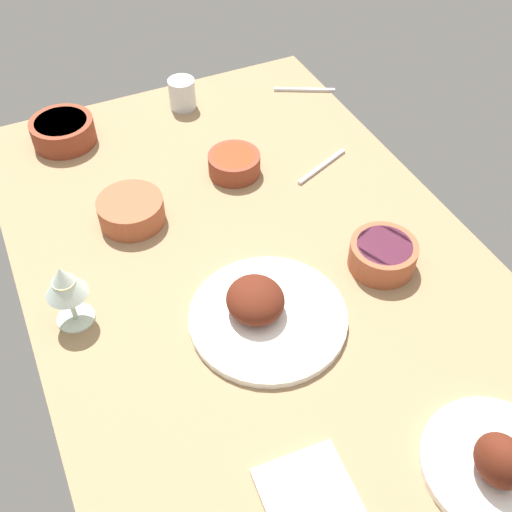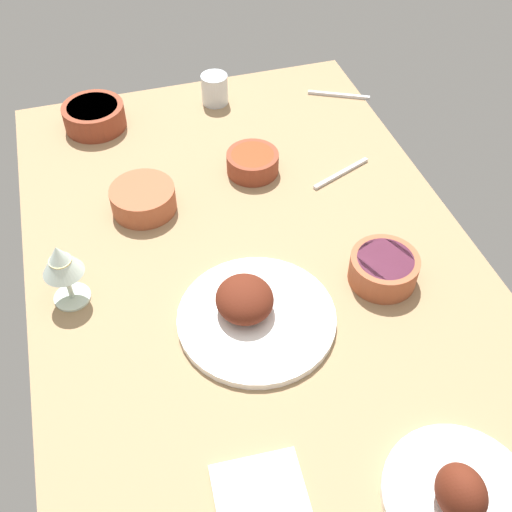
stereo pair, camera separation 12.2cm
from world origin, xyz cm
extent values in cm
cube|color=#937551|center=(0.00, 0.00, 2.00)|extent=(140.00, 90.00, 4.00)
cylinder|color=white|center=(-54.37, -15.03, 4.80)|extent=(22.99, 22.99, 1.60)
ellipsoid|color=#511E11|center=(-55.18, -13.56, 9.52)|extent=(8.35, 6.85, 8.52)
cylinder|color=white|center=(-14.02, 4.08, 4.80)|extent=(29.34, 29.34, 1.60)
ellipsoid|color=#511E11|center=(-12.04, 5.78, 8.65)|extent=(11.19, 10.63, 6.64)
cylinder|color=brown|center=(28.11, -7.63, 6.47)|extent=(12.06, 12.06, 4.94)
cylinder|color=#9E3314|center=(28.11, -7.63, 8.44)|extent=(9.89, 9.89, 1.00)
cylinder|color=#A35133|center=(22.56, 18.75, 6.78)|extent=(14.07, 14.07, 5.56)
cylinder|color=#D6BC70|center=(22.56, 18.75, 9.06)|extent=(11.54, 11.54, 1.00)
cylinder|color=#A35133|center=(-11.15, -22.44, 6.90)|extent=(13.34, 13.34, 5.80)
cylinder|color=#4C192D|center=(-11.15, -22.44, 9.30)|extent=(10.94, 10.94, 1.00)
cylinder|color=brown|center=(56.70, 25.33, 7.02)|extent=(15.29, 15.29, 6.05)
cylinder|color=#DBCC7A|center=(56.70, 25.33, 9.55)|extent=(12.54, 12.54, 1.00)
cylinder|color=silver|center=(1.39, 36.26, 4.25)|extent=(7.00, 7.00, 0.50)
cylinder|color=silver|center=(1.39, 36.26, 8.00)|extent=(1.00, 1.00, 7.00)
cone|color=silver|center=(1.39, 36.26, 14.75)|extent=(7.60, 7.60, 6.50)
cylinder|color=beige|center=(1.39, 36.26, 13.30)|extent=(4.18, 4.18, 2.80)
cylinder|color=silver|center=(58.73, -6.32, 7.92)|extent=(6.95, 6.95, 7.85)
cube|color=silver|center=(51.91, -38.86, 4.40)|extent=(8.28, 15.20, 0.80)
cube|color=silver|center=(20.93, -26.96, 4.40)|extent=(7.09, 15.83, 0.80)
camera|label=1|loc=(-75.48, 35.35, 95.19)|focal=43.00mm
camera|label=2|loc=(-79.83, 23.96, 95.19)|focal=43.00mm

